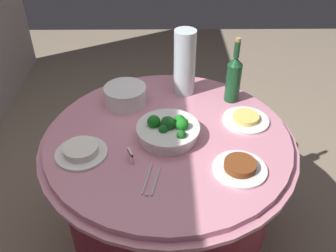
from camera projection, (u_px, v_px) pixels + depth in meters
The scene contains 11 objects.
ground_plane at pixel (168, 236), 2.12m from camera, with size 6.00×6.00×0.00m, color gray.
buffet_table at pixel (168, 191), 1.89m from camera, with size 1.16×1.16×0.74m.
broccoli_bowl at pixel (168, 130), 1.63m from camera, with size 0.28×0.28×0.11m.
plate_stack at pixel (125, 95), 1.85m from camera, with size 0.21×0.21×0.09m.
wine_bottle at pixel (234, 78), 1.83m from camera, with size 0.07×0.07×0.34m.
decorative_fruit_vase at pixel (185, 64), 1.87m from camera, with size 0.11×0.11×0.34m.
serving_tongs at pixel (151, 181), 1.43m from camera, with size 0.17×0.07×0.01m.
food_plate_stir_fry at pixel (240, 167), 1.48m from camera, with size 0.22×0.22×0.04m.
food_plate_rice at pixel (81, 151), 1.55m from camera, with size 0.22×0.22×0.04m.
food_plate_noodles at pixel (246, 119), 1.75m from camera, with size 0.22×0.22×0.03m.
label_placard_front at pixel (130, 155), 1.51m from camera, with size 0.05×0.03×0.05m.
Camera 1 is at (-1.31, 0.01, 1.78)m, focal length 39.67 mm.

